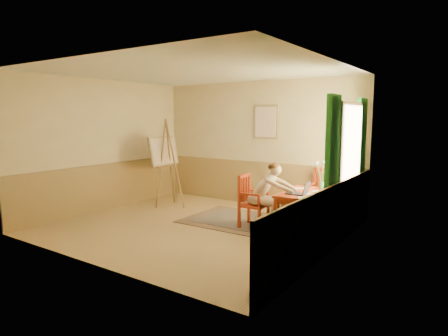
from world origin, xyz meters
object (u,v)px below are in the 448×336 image
Objects in this scene: laptop at (300,192)px; easel at (165,154)px; chair_back at (320,194)px; chair_left at (251,201)px; figure at (267,193)px; table at (304,197)px.

laptop is 0.19× the size of easel.
easel is (-3.45, 0.46, 0.40)m from laptop.
chair_left is at bearing -120.60° from chair_back.
chair_back is at bearing 15.18° from easel.
figure is at bearing -8.69° from easel.
chair_back is 1.43m from figure.
easel is (-3.43, 0.19, 0.54)m from table.
chair_back is at bearing 96.28° from table.
table is 1.27× the size of chair_back.
laptop is at bearing -2.52° from figure.
laptop is at bearing -7.58° from easel.
easel reaches higher than chair_back.
table is 0.64× the size of easel.
figure reaches higher than chair_back.
laptop is (0.14, -1.36, 0.27)m from chair_back.
chair_back is at bearing 69.76° from figure.
easel reaches higher than figure.
easel reaches higher than table.
chair_left reaches higher than table.
easel reaches higher than laptop.
figure is (-0.49, -1.33, 0.18)m from chair_back.
figure is at bearing -110.24° from chair_back.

